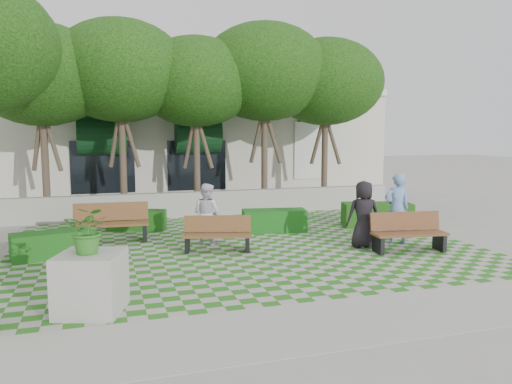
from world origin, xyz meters
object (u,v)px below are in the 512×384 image
object	(u,v)px
bench_mid	(217,235)
hedge_west	(51,245)
hedge_midleft	(137,220)
bench_west	(111,223)
hedge_midright	(274,221)
person_blue	(397,209)
person_dark	(363,214)
bench_east	(408,233)
planter_front	(90,270)
hedge_east	(377,215)
person_white	(206,214)

from	to	relation	value
bench_mid	hedge_west	size ratio (longest dim) A/B	0.99
hedge_midleft	hedge_west	xyz separation A→B (m)	(-2.26, -2.96, 0.01)
bench_west	hedge_midright	bearing A→B (deg)	4.05
bench_mid	person_blue	xyz separation A→B (m)	(4.91, -0.63, 0.54)
person_dark	hedge_west	bearing A→B (deg)	0.84
hedge_west	person_blue	world-z (taller)	person_blue
bench_east	planter_front	size ratio (longest dim) A/B	1.08
hedge_east	person_blue	xyz separation A→B (m)	(-0.84, -2.37, 0.60)
person_blue	planter_front	bearing A→B (deg)	30.90
bench_mid	person_dark	distance (m)	3.90
planter_front	person_blue	distance (m)	8.54
hedge_midright	person_blue	distance (m)	3.78
bench_west	person_blue	xyz separation A→B (m)	(7.50, -2.66, 0.46)
bench_east	hedge_east	bearing A→B (deg)	79.17
planter_front	person_blue	size ratio (longest dim) A/B	0.94
bench_east	person_blue	xyz separation A→B (m)	(0.21, 0.87, 0.50)
bench_mid	hedge_midleft	xyz separation A→B (m)	(-1.78, 3.55, -0.13)
hedge_east	person_dark	bearing A→B (deg)	-127.77
bench_mid	hedge_east	world-z (taller)	bench_mid
bench_mid	hedge_midleft	size ratio (longest dim) A/B	1.03
bench_west	person_white	size ratio (longest dim) A/B	1.26
bench_west	person_dark	world-z (taller)	person_dark
bench_mid	planter_front	distance (m)	4.78
bench_west	hedge_west	world-z (taller)	bench_west
bench_west	hedge_east	xyz separation A→B (m)	(8.34, -0.29, -0.14)
bench_east	bench_mid	bearing A→B (deg)	169.40
bench_east	person_dark	bearing A→B (deg)	147.93
person_white	planter_front	bearing A→B (deg)	102.92
bench_east	person_blue	bearing A→B (deg)	83.30
hedge_east	hedge_midright	xyz separation A→B (m)	(-3.47, 0.25, -0.04)
hedge_midleft	person_dark	size ratio (longest dim) A/B	0.99
bench_mid	person_dark	xyz separation A→B (m)	(3.80, -0.77, 0.46)
hedge_west	hedge_east	bearing A→B (deg)	6.68
bench_mid	hedge_east	bearing A→B (deg)	31.82
bench_east	planter_front	bearing A→B (deg)	-157.39
bench_east	person_white	distance (m)	5.38
hedge_midright	hedge_west	xyz separation A→B (m)	(-6.31, -1.40, -0.02)
bench_east	hedge_west	bearing A→B (deg)	173.63
hedge_east	person_blue	size ratio (longest dim) A/B	1.12
person_blue	person_dark	distance (m)	1.12
bench_mid	hedge_midright	bearing A→B (deg)	56.22
planter_front	bench_mid	bearing A→B (deg)	49.94
planter_front	person_dark	distance (m)	7.45
bench_mid	person_white	bearing A→B (deg)	110.26
bench_west	bench_mid	bearing A→B (deg)	-33.57
person_blue	person_dark	bearing A→B (deg)	17.19
hedge_east	person_dark	size ratio (longest dim) A/B	1.23
hedge_midright	person_dark	bearing A→B (deg)	-61.05
bench_mid	hedge_west	bearing A→B (deg)	-173.41
bench_east	hedge_midright	world-z (taller)	bench_east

